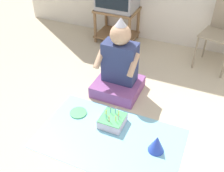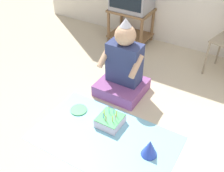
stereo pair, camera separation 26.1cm
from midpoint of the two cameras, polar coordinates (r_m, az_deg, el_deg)
The scene contains 8 objects.
ground_plane at distance 2.50m, azimuth 13.05°, elevation -14.91°, with size 16.00×16.00×0.00m, color beige.
tv_stand at distance 4.08m, azimuth -0.79°, elevation 13.73°, with size 0.61×0.46×0.51m.
folding_chair at distance 3.56m, azimuth 21.02°, elevation 11.57°, with size 0.50×0.48×0.90m.
person_seated at distance 2.95m, azimuth -1.00°, elevation 3.75°, with size 0.52×0.49×0.90m.
party_cloth at distance 2.58m, azimuth -3.45°, elevation -11.40°, with size 1.38×0.84×0.01m.
birthday_cake at distance 2.67m, azimuth -2.73°, elevation -7.65°, with size 0.24×0.24×0.17m.
party_hat_blue at distance 2.43m, azimuth 6.62°, elevation -12.50°, with size 0.15×0.15×0.18m.
paper_plate at distance 2.85m, azimuth -9.96°, elevation -5.84°, with size 0.18×0.18×0.01m.
Camera 1 is at (-0.02, -1.63, 1.94)m, focal length 42.00 mm.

